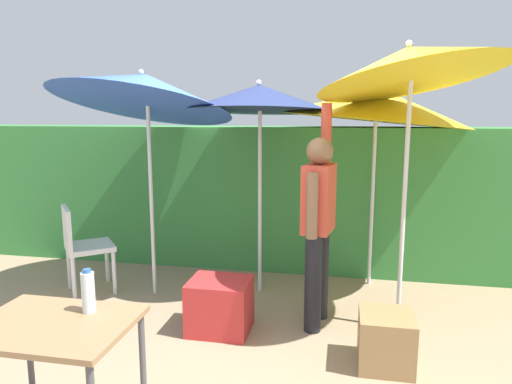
% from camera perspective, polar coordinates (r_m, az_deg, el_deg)
% --- Properties ---
extents(ground_plane, '(24.00, 24.00, 0.00)m').
position_cam_1_polar(ground_plane, '(4.11, -0.83, -16.00)').
color(ground_plane, '#9E8466').
extents(hedge_row, '(8.00, 0.70, 1.65)m').
position_cam_1_polar(hedge_row, '(5.41, 2.70, -0.57)').
color(hedge_row, '#38843D').
rests_on(hedge_row, ground_plane).
extents(umbrella_rainbow, '(1.77, 1.74, 2.42)m').
position_cam_1_polar(umbrella_rainbow, '(4.53, -13.81, 12.28)').
color(umbrella_rainbow, silver).
rests_on(umbrella_rainbow, ground_plane).
extents(umbrella_orange, '(1.91, 1.89, 2.15)m').
position_cam_1_polar(umbrella_orange, '(4.80, 14.81, 10.55)').
color(umbrella_orange, silver).
rests_on(umbrella_orange, ground_plane).
extents(umbrella_yellow, '(1.42, 1.43, 2.11)m').
position_cam_1_polar(umbrella_yellow, '(4.45, 0.41, 11.66)').
color(umbrella_yellow, silver).
rests_on(umbrella_yellow, ground_plane).
extents(umbrella_navy, '(1.52, 1.49, 2.51)m').
position_cam_1_polar(umbrella_navy, '(3.79, 18.71, 14.92)').
color(umbrella_navy, silver).
rests_on(umbrella_navy, ground_plane).
extents(person_vendor, '(0.28, 0.56, 1.88)m').
position_cam_1_polar(person_vendor, '(3.82, 7.81, -3.24)').
color(person_vendor, black).
rests_on(person_vendor, ground_plane).
extents(chair_plastic, '(0.62, 0.62, 0.89)m').
position_cam_1_polar(chair_plastic, '(4.90, -20.97, -6.03)').
color(chair_plastic, silver).
rests_on(chair_plastic, ground_plane).
extents(cooler_box, '(0.50, 0.42, 0.44)m').
position_cam_1_polar(cooler_box, '(3.90, -4.55, -14.00)').
color(cooler_box, red).
rests_on(cooler_box, ground_plane).
extents(crate_cardboard, '(0.38, 0.40, 0.39)m').
position_cam_1_polar(crate_cardboard, '(3.53, 15.94, -17.41)').
color(crate_cardboard, '#9E7A4C').
rests_on(crate_cardboard, ground_plane).
extents(folding_table, '(0.80, 0.60, 0.74)m').
position_cam_1_polar(folding_table, '(2.66, -24.03, -16.44)').
color(folding_table, '#4C4C51').
rests_on(folding_table, ground_plane).
extents(bottle_water, '(0.07, 0.07, 0.24)m').
position_cam_1_polar(bottle_water, '(2.64, -20.28, -11.63)').
color(bottle_water, silver).
rests_on(bottle_water, folding_table).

